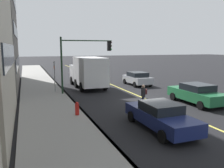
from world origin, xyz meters
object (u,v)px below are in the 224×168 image
(car_navy, at_px, (160,116))
(pedestrian_with_backpack, at_px, (143,94))
(traffic_light_mast, at_px, (83,55))
(street_sign_post, at_px, (55,75))
(truck_white, at_px, (88,72))
(car_silver, at_px, (137,78))
(fire_hydrant, at_px, (77,110))
(car_green, at_px, (197,93))

(car_navy, bearing_deg, pedestrian_with_backpack, -17.03)
(traffic_light_mast, xyz_separation_m, street_sign_post, (1.09, 2.42, -1.78))
(truck_white, distance_m, street_sign_post, 4.03)
(traffic_light_mast, bearing_deg, street_sign_post, 65.81)
(car_silver, height_order, pedestrian_with_backpack, pedestrian_with_backpack)
(fire_hydrant, bearing_deg, pedestrian_with_backpack, -82.97)
(pedestrian_with_backpack, bearing_deg, car_silver, -24.52)
(traffic_light_mast, distance_m, street_sign_post, 3.19)
(car_navy, xyz_separation_m, truck_white, (13.25, 0.21, 0.95))
(truck_white, distance_m, traffic_light_mast, 3.63)
(fire_hydrant, bearing_deg, car_silver, -42.89)
(truck_white, xyz_separation_m, traffic_light_mast, (-2.90, 1.18, 1.83))
(car_silver, height_order, traffic_light_mast, traffic_light_mast)
(car_green, bearing_deg, street_sign_post, 50.44)
(car_green, relative_size, car_silver, 1.20)
(truck_white, relative_size, traffic_light_mast, 1.38)
(car_navy, bearing_deg, car_green, -55.74)
(traffic_light_mast, relative_size, fire_hydrant, 5.33)
(pedestrian_with_backpack, bearing_deg, fire_hydrant, 97.03)
(truck_white, bearing_deg, car_navy, -179.09)
(car_navy, relative_size, fire_hydrant, 5.08)
(car_navy, xyz_separation_m, fire_hydrant, (3.49, 3.50, -0.25))
(car_silver, height_order, truck_white, truck_white)
(car_green, xyz_separation_m, car_silver, (9.22, 0.19, 0.00))
(car_navy, relative_size, truck_white, 0.69)
(car_navy, height_order, truck_white, truck_white)
(car_silver, xyz_separation_m, pedestrian_with_backpack, (-8.89, 4.05, 0.17))
(car_green, relative_size, traffic_light_mast, 0.93)
(car_navy, relative_size, street_sign_post, 1.63)
(truck_white, relative_size, fire_hydrant, 7.34)
(street_sign_post, distance_m, fire_hydrant, 8.04)
(car_green, bearing_deg, truck_white, 30.98)
(car_green, relative_size, pedestrian_with_backpack, 2.90)
(car_navy, distance_m, street_sign_post, 12.09)
(truck_white, bearing_deg, fire_hydrant, 161.36)
(car_green, height_order, car_navy, car_green)
(truck_white, height_order, street_sign_post, truck_white)
(car_green, height_order, truck_white, truck_white)
(car_navy, distance_m, truck_white, 13.28)
(car_navy, bearing_deg, street_sign_post, 18.42)
(car_green, relative_size, fire_hydrant, 4.96)
(car_silver, height_order, fire_hydrant, car_silver)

